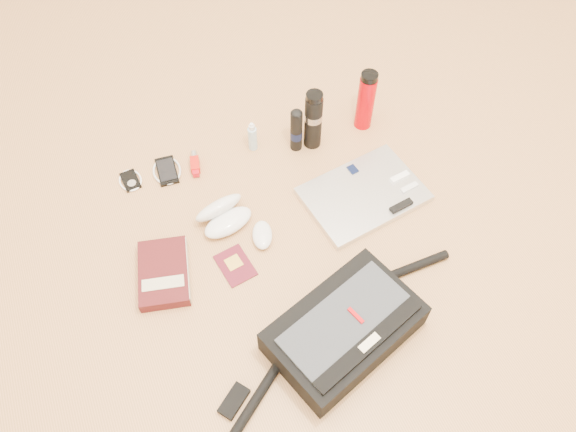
{
  "coord_description": "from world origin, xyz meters",
  "views": [
    {
      "loc": [
        -0.4,
        -0.78,
        1.49
      ],
      "look_at": [
        -0.01,
        0.11,
        0.06
      ],
      "focal_mm": 35.0,
      "sensor_mm": 36.0,
      "label": 1
    }
  ],
  "objects_px": {
    "messenger_bag": "(344,329)",
    "thermos_black": "(313,120)",
    "book": "(164,273)",
    "thermos_red": "(366,101)",
    "laptop": "(364,194)"
  },
  "relations": [
    {
      "from": "messenger_bag",
      "to": "thermos_black",
      "type": "height_order",
      "value": "thermos_black"
    },
    {
      "from": "book",
      "to": "thermos_black",
      "type": "relative_size",
      "value": 1.08
    },
    {
      "from": "thermos_black",
      "to": "thermos_red",
      "type": "height_order",
      "value": "thermos_red"
    },
    {
      "from": "laptop",
      "to": "book",
      "type": "relative_size",
      "value": 1.62
    },
    {
      "from": "messenger_bag",
      "to": "book",
      "type": "relative_size",
      "value": 3.22
    },
    {
      "from": "laptop",
      "to": "book",
      "type": "bearing_deg",
      "value": 174.8
    },
    {
      "from": "laptop",
      "to": "book",
      "type": "distance_m",
      "value": 0.68
    },
    {
      "from": "messenger_bag",
      "to": "laptop",
      "type": "xyz_separation_m",
      "value": [
        0.29,
        0.41,
        -0.04
      ]
    },
    {
      "from": "book",
      "to": "thermos_black",
      "type": "bearing_deg",
      "value": 40.36
    },
    {
      "from": "messenger_bag",
      "to": "thermos_black",
      "type": "bearing_deg",
      "value": 54.47
    },
    {
      "from": "thermos_red",
      "to": "thermos_black",
      "type": "bearing_deg",
      "value": -177.55
    },
    {
      "from": "messenger_bag",
      "to": "thermos_black",
      "type": "relative_size",
      "value": 3.48
    },
    {
      "from": "laptop",
      "to": "thermos_red",
      "type": "distance_m",
      "value": 0.34
    },
    {
      "from": "thermos_black",
      "to": "thermos_red",
      "type": "relative_size",
      "value": 0.99
    },
    {
      "from": "thermos_red",
      "to": "book",
      "type": "bearing_deg",
      "value": -159.57
    }
  ]
}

